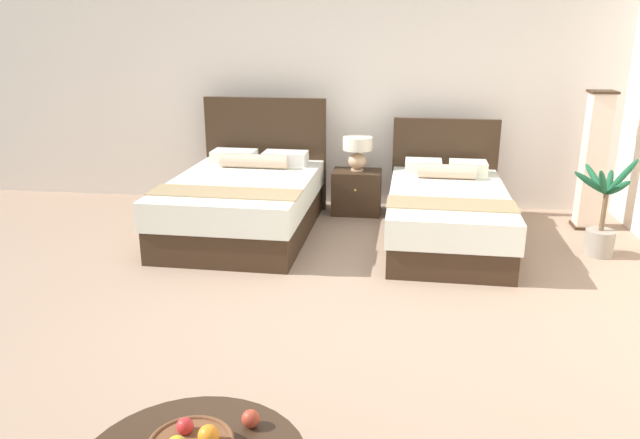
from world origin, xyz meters
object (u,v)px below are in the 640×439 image
object	(u,v)px
bed_near_window	(245,201)
loose_apple	(251,419)
bed_near_corner	(447,212)
floor_lamp_corner	(593,161)
potted_palm	(601,224)
table_lamp	(358,150)
nightstand	(357,192)

from	to	relation	value
bed_near_window	loose_apple	world-z (taller)	bed_near_window
bed_near_corner	floor_lamp_corner	distance (m)	1.70
floor_lamp_corner	potted_palm	distance (m)	0.96
table_lamp	potted_palm	distance (m)	2.64
bed_near_window	table_lamp	bearing A→B (deg)	37.76
nightstand	potted_palm	bearing A→B (deg)	-24.31
bed_near_window	bed_near_corner	bearing A→B (deg)	-0.04
bed_near_window	table_lamp	world-z (taller)	bed_near_window
nightstand	table_lamp	bearing A→B (deg)	90.00
bed_near_window	bed_near_corner	distance (m)	2.07
bed_near_window	floor_lamp_corner	bearing A→B (deg)	9.92
nightstand	loose_apple	xyz separation A→B (m)	(-0.12, -4.59, 0.21)
nightstand	floor_lamp_corner	world-z (taller)	floor_lamp_corner
floor_lamp_corner	loose_apple	bearing A→B (deg)	-120.73
table_lamp	loose_apple	world-z (taller)	table_lamp
bed_near_corner	floor_lamp_corner	world-z (taller)	floor_lamp_corner
bed_near_window	floor_lamp_corner	distance (m)	3.66
bed_near_window	nightstand	distance (m)	1.39
bed_near_window	potted_palm	size ratio (longest dim) A/B	2.24
table_lamp	potted_palm	bearing A→B (deg)	-24.71
bed_near_window	loose_apple	xyz separation A→B (m)	(0.98, -3.75, 0.13)
bed_near_corner	floor_lamp_corner	bearing A→B (deg)	22.44
bed_near_window	loose_apple	distance (m)	3.88
loose_apple	table_lamp	bearing A→B (deg)	88.49
table_lamp	potted_palm	size ratio (longest dim) A/B	0.41
nightstand	table_lamp	world-z (taller)	table_lamp
bed_near_corner	nightstand	xyz separation A→B (m)	(-0.96, 0.84, -0.05)
bed_near_corner	floor_lamp_corner	size ratio (longest dim) A/B	1.48
bed_near_window	nightstand	xyz separation A→B (m)	(1.10, 0.83, -0.08)
loose_apple	potted_palm	world-z (taller)	potted_palm
nightstand	loose_apple	size ratio (longest dim) A/B	7.06
bed_near_corner	potted_palm	size ratio (longest dim) A/B	2.27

